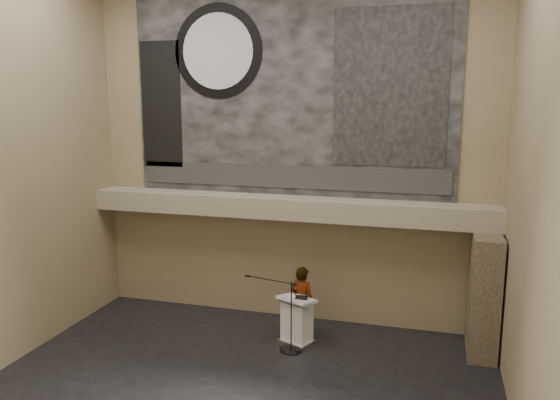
% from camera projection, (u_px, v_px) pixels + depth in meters
% --- Properties ---
extents(floor, '(10.00, 10.00, 0.00)m').
position_uv_depth(floor, '(234.00, 394.00, 10.42)').
color(floor, black).
rests_on(floor, ground).
extents(wall_back, '(10.00, 0.02, 8.50)m').
position_uv_depth(wall_back, '(289.00, 152.00, 13.43)').
color(wall_back, '#877356').
rests_on(wall_back, floor).
extents(wall_front, '(10.00, 0.02, 8.50)m').
position_uv_depth(wall_front, '(97.00, 221.00, 5.87)').
color(wall_front, '#877356').
rests_on(wall_front, floor).
extents(wall_right, '(0.02, 8.00, 8.50)m').
position_uv_depth(wall_right, '(538.00, 186.00, 8.30)').
color(wall_right, '#877356').
rests_on(wall_right, floor).
extents(soffit, '(10.00, 0.80, 0.50)m').
position_uv_depth(soffit, '(284.00, 207.00, 13.29)').
color(soffit, gray).
rests_on(soffit, wall_back).
extents(sprinkler_left, '(0.04, 0.04, 0.06)m').
position_uv_depth(sprinkler_left, '(223.00, 215.00, 13.73)').
color(sprinkler_left, '#B2893D').
rests_on(sprinkler_left, soffit).
extents(sprinkler_right, '(0.04, 0.04, 0.06)m').
position_uv_depth(sprinkler_right, '(362.00, 224.00, 12.78)').
color(sprinkler_right, '#B2893D').
rests_on(sprinkler_right, soffit).
extents(banner, '(8.00, 0.05, 5.00)m').
position_uv_depth(banner, '(289.00, 93.00, 13.14)').
color(banner, black).
rests_on(banner, wall_back).
extents(banner_text_strip, '(7.76, 0.02, 0.55)m').
position_uv_depth(banner_text_strip, '(288.00, 177.00, 13.47)').
color(banner_text_strip, '#2A2A2A').
rests_on(banner_text_strip, banner).
extents(banner_clock_rim, '(2.30, 0.02, 2.30)m').
position_uv_depth(banner_clock_rim, '(218.00, 51.00, 13.40)').
color(banner_clock_rim, black).
rests_on(banner_clock_rim, banner).
extents(banner_clock_face, '(1.84, 0.02, 1.84)m').
position_uv_depth(banner_clock_face, '(218.00, 51.00, 13.38)').
color(banner_clock_face, silver).
rests_on(banner_clock_face, banner).
extents(banner_building_print, '(2.60, 0.02, 3.60)m').
position_uv_depth(banner_building_print, '(390.00, 88.00, 12.43)').
color(banner_building_print, black).
rests_on(banner_building_print, banner).
extents(banner_brick_print, '(1.10, 0.02, 3.20)m').
position_uv_depth(banner_brick_print, '(161.00, 105.00, 14.07)').
color(banner_brick_print, black).
rests_on(banner_brick_print, banner).
extents(stone_pier, '(0.60, 1.40, 2.70)m').
position_uv_depth(stone_pier, '(484.00, 294.00, 11.90)').
color(stone_pier, '#463B2B').
rests_on(stone_pier, floor).
extents(lectern, '(0.97, 0.85, 1.14)m').
position_uv_depth(lectern, '(297.00, 320.00, 12.50)').
color(lectern, silver).
rests_on(lectern, floor).
extents(binder, '(0.29, 0.25, 0.04)m').
position_uv_depth(binder, '(301.00, 298.00, 12.34)').
color(binder, black).
rests_on(binder, lectern).
extents(papers, '(0.20, 0.27, 0.00)m').
position_uv_depth(papers, '(292.00, 297.00, 12.44)').
color(papers, white).
rests_on(papers, lectern).
extents(speaker_person, '(0.72, 0.57, 1.73)m').
position_uv_depth(speaker_person, '(302.00, 302.00, 12.77)').
color(speaker_person, white).
rests_on(speaker_person, floor).
extents(mic_stand, '(1.42, 0.53, 1.60)m').
position_uv_depth(mic_stand, '(289.00, 340.00, 12.20)').
color(mic_stand, black).
rests_on(mic_stand, floor).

